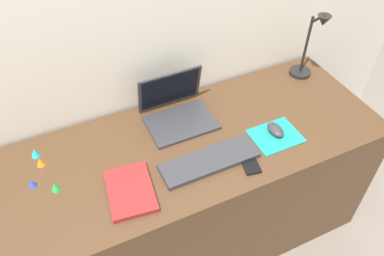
{
  "coord_description": "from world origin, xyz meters",
  "views": [
    {
      "loc": [
        -0.48,
        -1.04,
        1.96
      ],
      "look_at": [
        0.0,
        0.0,
        0.83
      ],
      "focal_mm": 36.36,
      "sensor_mm": 36.0,
      "label": 1
    }
  ],
  "objects_px": {
    "notebook_pad": "(130,190)",
    "keyboard": "(209,161)",
    "laptop": "(176,108)",
    "toy_figurine_blue": "(32,183)",
    "desk_lamp": "(310,48)",
    "toy_figurine_orange": "(40,162)",
    "toy_figurine_green": "(55,186)",
    "mouse": "(275,130)",
    "toy_figurine_cyan": "(35,153)",
    "cell_phone": "(249,162)"
  },
  "relations": [
    {
      "from": "keyboard",
      "to": "toy_figurine_blue",
      "type": "height_order",
      "value": "toy_figurine_blue"
    },
    {
      "from": "toy_figurine_orange",
      "to": "toy_figurine_cyan",
      "type": "height_order",
      "value": "toy_figurine_cyan"
    },
    {
      "from": "laptop",
      "to": "desk_lamp",
      "type": "relative_size",
      "value": 0.81
    },
    {
      "from": "toy_figurine_blue",
      "to": "toy_figurine_green",
      "type": "bearing_deg",
      "value": -34.6
    },
    {
      "from": "laptop",
      "to": "mouse",
      "type": "xyz_separation_m",
      "value": [
        0.35,
        -0.28,
        -0.03
      ]
    },
    {
      "from": "desk_lamp",
      "to": "notebook_pad",
      "type": "bearing_deg",
      "value": -163.22
    },
    {
      "from": "desk_lamp",
      "to": "toy_figurine_cyan",
      "type": "xyz_separation_m",
      "value": [
        -1.34,
        0.03,
        -0.15
      ]
    },
    {
      "from": "keyboard",
      "to": "toy_figurine_orange",
      "type": "bearing_deg",
      "value": 155.9
    },
    {
      "from": "laptop",
      "to": "notebook_pad",
      "type": "bearing_deg",
      "value": -136.26
    },
    {
      "from": "desk_lamp",
      "to": "cell_phone",
      "type": "bearing_deg",
      "value": -145.61
    },
    {
      "from": "notebook_pad",
      "to": "toy_figurine_cyan",
      "type": "distance_m",
      "value": 0.45
    },
    {
      "from": "toy_figurine_cyan",
      "to": "toy_figurine_green",
      "type": "distance_m",
      "value": 0.21
    },
    {
      "from": "toy_figurine_blue",
      "to": "toy_figurine_cyan",
      "type": "height_order",
      "value": "toy_figurine_cyan"
    },
    {
      "from": "mouse",
      "to": "toy_figurine_cyan",
      "type": "relative_size",
      "value": 2.38
    },
    {
      "from": "cell_phone",
      "to": "toy_figurine_blue",
      "type": "relative_size",
      "value": 3.63
    },
    {
      "from": "laptop",
      "to": "keyboard",
      "type": "bearing_deg",
      "value": -87.9
    },
    {
      "from": "mouse",
      "to": "notebook_pad",
      "type": "height_order",
      "value": "mouse"
    },
    {
      "from": "notebook_pad",
      "to": "cell_phone",
      "type": "bearing_deg",
      "value": -0.32
    },
    {
      "from": "laptop",
      "to": "toy_figurine_blue",
      "type": "xyz_separation_m",
      "value": [
        -0.66,
        -0.13,
        -0.04
      ]
    },
    {
      "from": "toy_figurine_cyan",
      "to": "toy_figurine_green",
      "type": "height_order",
      "value": "toy_figurine_cyan"
    },
    {
      "from": "toy_figurine_blue",
      "to": "mouse",
      "type": "bearing_deg",
      "value": -8.84
    },
    {
      "from": "keyboard",
      "to": "toy_figurine_cyan",
      "type": "bearing_deg",
      "value": 151.95
    },
    {
      "from": "notebook_pad",
      "to": "toy_figurine_blue",
      "type": "relative_size",
      "value": 6.8
    },
    {
      "from": "laptop",
      "to": "cell_phone",
      "type": "bearing_deg",
      "value": -67.56
    },
    {
      "from": "keyboard",
      "to": "toy_figurine_green",
      "type": "relative_size",
      "value": 10.76
    },
    {
      "from": "desk_lamp",
      "to": "toy_figurine_blue",
      "type": "xyz_separation_m",
      "value": [
        -1.37,
        -0.12,
        -0.16
      ]
    },
    {
      "from": "desk_lamp",
      "to": "toy_figurine_cyan",
      "type": "relative_size",
      "value": 9.18
    },
    {
      "from": "mouse",
      "to": "toy_figurine_cyan",
      "type": "height_order",
      "value": "toy_figurine_cyan"
    },
    {
      "from": "toy_figurine_orange",
      "to": "toy_figurine_cyan",
      "type": "distance_m",
      "value": 0.06
    },
    {
      "from": "toy_figurine_orange",
      "to": "toy_figurine_cyan",
      "type": "xyz_separation_m",
      "value": [
        -0.01,
        0.06,
        0.0
      ]
    },
    {
      "from": "keyboard",
      "to": "desk_lamp",
      "type": "distance_m",
      "value": 0.78
    },
    {
      "from": "laptop",
      "to": "toy_figurine_blue",
      "type": "distance_m",
      "value": 0.67
    },
    {
      "from": "laptop",
      "to": "toy_figurine_green",
      "type": "height_order",
      "value": "laptop"
    },
    {
      "from": "notebook_pad",
      "to": "toy_figurine_orange",
      "type": "relative_size",
      "value": 6.25
    },
    {
      "from": "desk_lamp",
      "to": "toy_figurine_orange",
      "type": "distance_m",
      "value": 1.34
    },
    {
      "from": "toy_figurine_blue",
      "to": "toy_figurine_green",
      "type": "height_order",
      "value": "toy_figurine_green"
    },
    {
      "from": "desk_lamp",
      "to": "toy_figurine_blue",
      "type": "relative_size",
      "value": 10.52
    },
    {
      "from": "desk_lamp",
      "to": "toy_figurine_blue",
      "type": "bearing_deg",
      "value": -174.82
    },
    {
      "from": "keyboard",
      "to": "notebook_pad",
      "type": "height_order",
      "value": "same"
    },
    {
      "from": "notebook_pad",
      "to": "toy_figurine_orange",
      "type": "xyz_separation_m",
      "value": [
        -0.28,
        0.28,
        0.01
      ]
    },
    {
      "from": "notebook_pad",
      "to": "toy_figurine_blue",
      "type": "distance_m",
      "value": 0.38
    },
    {
      "from": "keyboard",
      "to": "cell_phone",
      "type": "height_order",
      "value": "keyboard"
    },
    {
      "from": "keyboard",
      "to": "desk_lamp",
      "type": "relative_size",
      "value": 1.1
    },
    {
      "from": "mouse",
      "to": "desk_lamp",
      "type": "height_order",
      "value": "desk_lamp"
    },
    {
      "from": "desk_lamp",
      "to": "toy_figurine_green",
      "type": "xyz_separation_m",
      "value": [
        -1.3,
        -0.18,
        -0.16
      ]
    },
    {
      "from": "toy_figurine_blue",
      "to": "toy_figurine_cyan",
      "type": "relative_size",
      "value": 0.87
    },
    {
      "from": "mouse",
      "to": "toy_figurine_orange",
      "type": "xyz_separation_m",
      "value": [
        -0.96,
        0.25,
        -0.0
      ]
    },
    {
      "from": "laptop",
      "to": "notebook_pad",
      "type": "distance_m",
      "value": 0.46
    },
    {
      "from": "notebook_pad",
      "to": "keyboard",
      "type": "bearing_deg",
      "value": 8.11
    },
    {
      "from": "toy_figurine_green",
      "to": "laptop",
      "type": "bearing_deg",
      "value": 17.06
    }
  ]
}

